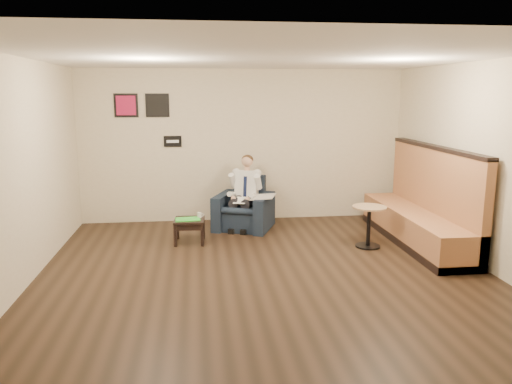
{
  "coord_description": "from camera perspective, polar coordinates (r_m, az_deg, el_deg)",
  "views": [
    {
      "loc": [
        -0.88,
        -6.24,
        2.36
      ],
      "look_at": [
        0.02,
        1.2,
        0.88
      ],
      "focal_mm": 35.0,
      "sensor_mm": 36.0,
      "label": 1
    }
  ],
  "objects": [
    {
      "name": "green_folder",
      "position": [
        8.03,
        -7.82,
        -3.09
      ],
      "size": [
        0.41,
        0.3,
        0.01
      ],
      "primitive_type": "cube",
      "rotation": [
        0.0,
        0.0,
        0.08
      ],
      "color": "#2BD72C",
      "rests_on": "side_table"
    },
    {
      "name": "wall_left",
      "position": [
        6.66,
        -25.39,
        1.84
      ],
      "size": [
        0.02,
        6.0,
        2.8
      ],
      "primitive_type": "cube",
      "color": "beige",
      "rests_on": "ground"
    },
    {
      "name": "seated_man",
      "position": [
        8.67,
        -1.62,
        -0.41
      ],
      "size": [
        0.87,
        1.03,
        1.23
      ],
      "primitive_type": null,
      "rotation": [
        0.0,
        0.0,
        -0.38
      ],
      "color": "silver",
      "rests_on": "armchair"
    },
    {
      "name": "wall_back",
      "position": [
        9.33,
        -1.45,
        5.29
      ],
      "size": [
        6.0,
        0.02,
        2.8
      ],
      "primitive_type": "cube",
      "color": "beige",
      "rests_on": "ground"
    },
    {
      "name": "banquette",
      "position": [
        8.3,
        17.97,
        -0.44
      ],
      "size": [
        0.71,
        2.99,
        1.53
      ],
      "primitive_type": "cube",
      "color": "#A4683F",
      "rests_on": "ground"
    },
    {
      "name": "art_print_right",
      "position": [
        9.25,
        -11.2,
        9.69
      ],
      "size": [
        0.42,
        0.03,
        0.42
      ],
      "primitive_type": "cube",
      "color": "black",
      "rests_on": "wall_back"
    },
    {
      "name": "ceiling",
      "position": [
        6.32,
        1.17,
        15.21
      ],
      "size": [
        6.0,
        6.0,
        0.02
      ],
      "primitive_type": "cube",
      "color": "white",
      "rests_on": "wall_back"
    },
    {
      "name": "smartphone",
      "position": [
        8.17,
        -7.26,
        -2.83
      ],
      "size": [
        0.13,
        0.09,
        0.01
      ],
      "primitive_type": "cube",
      "rotation": [
        0.0,
        0.0,
        -0.24
      ],
      "color": "black",
      "rests_on": "side_table"
    },
    {
      "name": "cafe_table",
      "position": [
        7.96,
        12.75,
        -3.89
      ],
      "size": [
        0.6,
        0.6,
        0.65
      ],
      "primitive_type": "cylinder",
      "rotation": [
        0.0,
        0.0,
        -0.15
      ],
      "color": "tan",
      "rests_on": "ground"
    },
    {
      "name": "art_print_left",
      "position": [
        9.31,
        -14.63,
        9.55
      ],
      "size": [
        0.42,
        0.03,
        0.42
      ],
      "primitive_type": "cube",
      "color": "#B81646",
      "rests_on": "wall_back"
    },
    {
      "name": "wall_right",
      "position": [
        7.41,
        24.8,
        2.73
      ],
      "size": [
        0.02,
        6.0,
        2.8
      ],
      "primitive_type": "cube",
      "color": "beige",
      "rests_on": "ground"
    },
    {
      "name": "armchair",
      "position": [
        8.81,
        -1.4,
        -1.32
      ],
      "size": [
        1.21,
        1.21,
        0.9
      ],
      "primitive_type": "cube",
      "rotation": [
        0.0,
        0.0,
        -0.38
      ],
      "color": "black",
      "rests_on": "ground"
    },
    {
      "name": "wall_front",
      "position": [
        3.49,
        8.01,
        -4.84
      ],
      "size": [
        6.0,
        0.02,
        2.8
      ],
      "primitive_type": "cube",
      "color": "beige",
      "rests_on": "ground"
    },
    {
      "name": "seating_sign",
      "position": [
        9.27,
        -9.5,
        5.73
      ],
      "size": [
        0.32,
        0.02,
        0.2
      ],
      "primitive_type": "cube",
      "color": "black",
      "rests_on": "wall_back"
    },
    {
      "name": "ground",
      "position": [
        6.73,
        1.08,
        -9.33
      ],
      "size": [
        6.0,
        6.0,
        0.0
      ],
      "primitive_type": "plane",
      "color": "black",
      "rests_on": "ground"
    },
    {
      "name": "coffee_mug",
      "position": [
        8.12,
        -6.5,
        -2.63
      ],
      "size": [
        0.07,
        0.07,
        0.08
      ],
      "primitive_type": "cylinder",
      "rotation": [
        0.0,
        0.0,
        -0.06
      ],
      "color": "white",
      "rests_on": "side_table"
    },
    {
      "name": "lap_papers",
      "position": [
        8.59,
        -1.8,
        -0.95
      ],
      "size": [
        0.28,
        0.34,
        0.01
      ],
      "primitive_type": "cube",
      "rotation": [
        0.0,
        0.0,
        -0.31
      ],
      "color": "white",
      "rests_on": "seated_man"
    },
    {
      "name": "side_table",
      "position": [
        8.09,
        -7.6,
        -4.42
      ],
      "size": [
        0.5,
        0.5,
        0.39
      ],
      "primitive_type": "cube",
      "rotation": [
        0.0,
        0.0,
        -0.06
      ],
      "color": "black",
      "rests_on": "ground"
    },
    {
      "name": "newspaper",
      "position": [
        8.59,
        0.83,
        -0.54
      ],
      "size": [
        0.53,
        0.59,
        0.01
      ],
      "primitive_type": "cube",
      "rotation": [
        0.0,
        0.0,
        -0.32
      ],
      "color": "silver",
      "rests_on": "armchair"
    }
  ]
}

